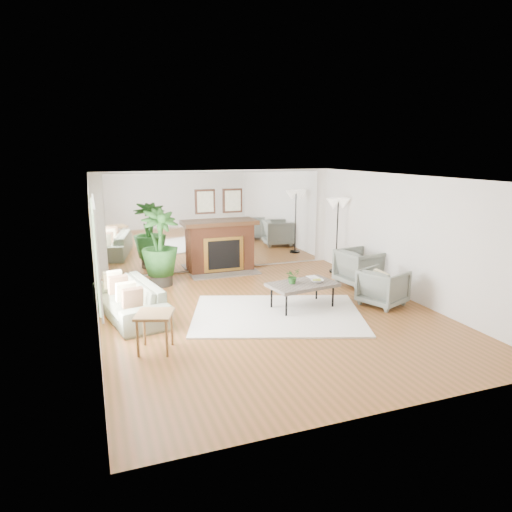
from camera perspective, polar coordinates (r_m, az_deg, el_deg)
name	(u,v)px	position (r m, az deg, el deg)	size (l,w,h in m)	color
ground	(270,314)	(8.54, 1.75, -7.25)	(7.00, 7.00, 0.00)	brown
wall_left	(95,262)	(7.64, -19.52, -0.67)	(0.02, 7.00, 2.50)	silver
wall_right	(408,238)	(9.69, 18.47, 2.18)	(0.02, 7.00, 2.50)	silver
wall_back	(219,221)	(11.46, -4.69, 4.39)	(6.00, 0.02, 2.50)	silver
mirror_panel	(219,221)	(11.44, -4.66, 4.37)	(5.40, 0.04, 2.40)	silver
window_panel	(96,250)	(8.01, -19.41, 0.67)	(0.04, 2.40, 1.50)	#B2E09E
fireplace	(222,246)	(11.34, -4.32, 1.28)	(1.85, 0.83, 2.05)	brown
area_rug	(277,314)	(8.47, 2.66, -7.32)	(3.06, 2.19, 0.03)	white
coffee_table	(303,285)	(8.73, 5.84, -3.66)	(1.36, 0.92, 0.51)	#5F534B
sofa	(129,300)	(8.64, -15.55, -5.30)	(2.15, 0.84, 0.63)	slate
armchair_back	(360,267)	(10.49, 12.87, -1.39)	(0.87, 0.90, 0.82)	slate
armchair_front	(383,287)	(9.26, 15.59, -3.77)	(0.77, 0.79, 0.72)	slate
side_table	(154,319)	(7.03, -12.58, -7.71)	(0.68, 0.68, 0.60)	olive
potted_ficus	(160,245)	(10.32, -11.94, 1.32)	(1.01, 1.01, 1.72)	#28251D
floor_lamp	(338,210)	(11.29, 10.22, 5.74)	(0.60, 0.33, 1.84)	black
tabletop_plant	(293,276)	(8.64, 4.59, -2.51)	(0.26, 0.23, 0.29)	#295D22
fruit_bowl	(317,281)	(8.79, 7.63, -3.09)	(0.24, 0.24, 0.06)	olive
book	(309,278)	(9.04, 6.64, -2.75)	(0.19, 0.26, 0.02)	olive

